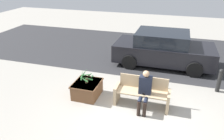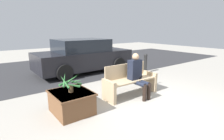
{
  "view_description": "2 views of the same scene",
  "coord_description": "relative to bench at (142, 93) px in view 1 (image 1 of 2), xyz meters",
  "views": [
    {
      "loc": [
        0.81,
        -4.85,
        3.82
      ],
      "look_at": [
        -0.95,
        0.94,
        0.96
      ],
      "focal_mm": 35.0,
      "sensor_mm": 36.0,
      "label": 1
    },
    {
      "loc": [
        -3.21,
        -2.68,
        1.84
      ],
      "look_at": [
        -0.48,
        0.91,
        0.78
      ],
      "focal_mm": 28.0,
      "sensor_mm": 36.0,
      "label": 2
    }
  ],
  "objects": [
    {
      "name": "parked_car",
      "position": [
        0.3,
        3.31,
        0.28
      ],
      "size": [
        4.06,
        1.98,
        1.42
      ],
      "color": "black",
      "rests_on": "ground_plane"
    },
    {
      "name": "bench",
      "position": [
        0.0,
        0.0,
        0.0
      ],
      "size": [
        1.64,
        0.52,
        0.88
      ],
      "color": "tan",
      "rests_on": "ground_plane"
    },
    {
      "name": "road_surface",
      "position": [
        -0.04,
        4.7,
        -0.41
      ],
      "size": [
        20.0,
        6.0,
        0.01
      ],
      "primitive_type": "cube",
      "color": "#2D2D30",
      "rests_on": "ground_plane"
    },
    {
      "name": "person_seated",
      "position": [
        0.09,
        -0.2,
        0.24
      ],
      "size": [
        0.36,
        0.63,
        1.2
      ],
      "color": "black",
      "rests_on": "ground_plane"
    },
    {
      "name": "bollard_post",
      "position": [
        2.31,
        1.52,
        0.02
      ],
      "size": [
        0.15,
        0.15,
        0.83
      ],
      "color": "black",
      "rests_on": "ground_plane"
    },
    {
      "name": "planter_box",
      "position": [
        -1.78,
        -0.02,
        -0.16
      ],
      "size": [
        0.82,
        0.93,
        0.49
      ],
      "color": "brown",
      "rests_on": "ground_plane"
    },
    {
      "name": "ground_plane",
      "position": [
        -0.04,
        -0.77,
        -0.42
      ],
      "size": [
        30.0,
        30.0,
        0.0
      ],
      "primitive_type": "plane",
      "color": "#9E998E"
    },
    {
      "name": "potted_plant",
      "position": [
        -1.78,
        -0.01,
        0.28
      ],
      "size": [
        0.46,
        0.49,
        0.42
      ],
      "color": "brown",
      "rests_on": "planter_box"
    }
  ]
}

